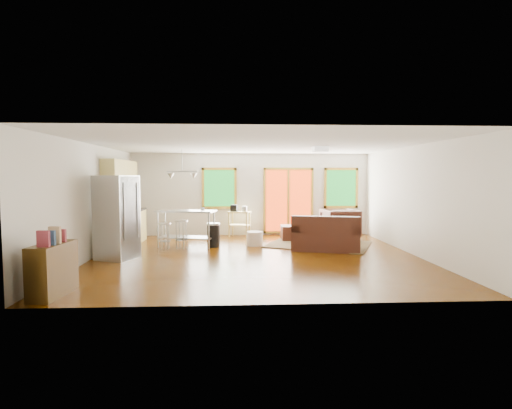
{
  "coord_description": "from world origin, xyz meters",
  "views": [
    {
      "loc": [
        -0.49,
        -9.19,
        1.86
      ],
      "look_at": [
        0.0,
        0.3,
        1.2
      ],
      "focal_mm": 28.0,
      "sensor_mm": 36.0,
      "label": 1
    }
  ],
  "objects_px": {
    "refrigerator": "(117,217)",
    "kitchen_cart": "(239,215)",
    "rug": "(319,244)",
    "ottoman": "(292,233)",
    "island": "(186,222)",
    "armchair": "(340,223)",
    "coffee_table": "(312,232)",
    "loveseat": "(326,236)"
  },
  "relations": [
    {
      "from": "rug",
      "to": "ottoman",
      "type": "bearing_deg",
      "value": 126.37
    },
    {
      "from": "coffee_table",
      "to": "island",
      "type": "height_order",
      "value": "island"
    },
    {
      "from": "rug",
      "to": "kitchen_cart",
      "type": "height_order",
      "value": "kitchen_cart"
    },
    {
      "from": "armchair",
      "to": "kitchen_cart",
      "type": "bearing_deg",
      "value": -17.99
    },
    {
      "from": "ottoman",
      "to": "refrigerator",
      "type": "relative_size",
      "value": 0.34
    },
    {
      "from": "loveseat",
      "to": "ottoman",
      "type": "bearing_deg",
      "value": 126.29
    },
    {
      "from": "rug",
      "to": "ottoman",
      "type": "xyz_separation_m",
      "value": [
        -0.61,
        0.83,
        0.2
      ]
    },
    {
      "from": "rug",
      "to": "coffee_table",
      "type": "height_order",
      "value": "coffee_table"
    },
    {
      "from": "loveseat",
      "to": "island",
      "type": "relative_size",
      "value": 1.14
    },
    {
      "from": "coffee_table",
      "to": "ottoman",
      "type": "distance_m",
      "value": 0.73
    },
    {
      "from": "coffee_table",
      "to": "armchair",
      "type": "xyz_separation_m",
      "value": [
        0.96,
        0.67,
        0.18
      ]
    },
    {
      "from": "coffee_table",
      "to": "armchair",
      "type": "height_order",
      "value": "armchair"
    },
    {
      "from": "rug",
      "to": "refrigerator",
      "type": "relative_size",
      "value": 1.38
    },
    {
      "from": "rug",
      "to": "coffee_table",
      "type": "bearing_deg",
      "value": 114.13
    },
    {
      "from": "loveseat",
      "to": "rug",
      "type": "bearing_deg",
      "value": 105.96
    },
    {
      "from": "island",
      "to": "kitchen_cart",
      "type": "relative_size",
      "value": 1.64
    },
    {
      "from": "ottoman",
      "to": "island",
      "type": "xyz_separation_m",
      "value": [
        -2.98,
        -0.95,
        0.45
      ]
    },
    {
      "from": "refrigerator",
      "to": "loveseat",
      "type": "bearing_deg",
      "value": 31.87
    },
    {
      "from": "rug",
      "to": "kitchen_cart",
      "type": "relative_size",
      "value": 2.63
    },
    {
      "from": "rug",
      "to": "island",
      "type": "relative_size",
      "value": 1.6
    },
    {
      "from": "coffee_table",
      "to": "kitchen_cart",
      "type": "bearing_deg",
      "value": 148.26
    },
    {
      "from": "rug",
      "to": "armchair",
      "type": "xyz_separation_m",
      "value": [
        0.83,
        0.96,
        0.48
      ]
    },
    {
      "from": "armchair",
      "to": "refrigerator",
      "type": "height_order",
      "value": "refrigerator"
    },
    {
      "from": "armchair",
      "to": "ottoman",
      "type": "bearing_deg",
      "value": -1.65
    },
    {
      "from": "coffee_table",
      "to": "ottoman",
      "type": "relative_size",
      "value": 1.55
    },
    {
      "from": "armchair",
      "to": "ottoman",
      "type": "xyz_separation_m",
      "value": [
        -1.44,
        -0.13,
        -0.28
      ]
    },
    {
      "from": "armchair",
      "to": "loveseat",
      "type": "bearing_deg",
      "value": 57.98
    },
    {
      "from": "ottoman",
      "to": "kitchen_cart",
      "type": "relative_size",
      "value": 0.65
    },
    {
      "from": "ottoman",
      "to": "kitchen_cart",
      "type": "xyz_separation_m",
      "value": [
        -1.57,
        0.73,
        0.46
      ]
    },
    {
      "from": "rug",
      "to": "coffee_table",
      "type": "xyz_separation_m",
      "value": [
        -0.13,
        0.29,
        0.3
      ]
    },
    {
      "from": "loveseat",
      "to": "ottoman",
      "type": "relative_size",
      "value": 2.87
    },
    {
      "from": "rug",
      "to": "island",
      "type": "distance_m",
      "value": 3.65
    },
    {
      "from": "rug",
      "to": "ottoman",
      "type": "distance_m",
      "value": 1.05
    },
    {
      "from": "coffee_table",
      "to": "kitchen_cart",
      "type": "xyz_separation_m",
      "value": [
        -2.05,
        1.27,
        0.37
      ]
    },
    {
      "from": "refrigerator",
      "to": "coffee_table",
      "type": "bearing_deg",
      "value": 43.69
    },
    {
      "from": "loveseat",
      "to": "coffee_table",
      "type": "xyz_separation_m",
      "value": [
        -0.14,
        1.05,
        -0.04
      ]
    },
    {
      "from": "rug",
      "to": "refrigerator",
      "type": "xyz_separation_m",
      "value": [
        -4.96,
        -1.59,
        0.93
      ]
    },
    {
      "from": "armchair",
      "to": "island",
      "type": "xyz_separation_m",
      "value": [
        -4.42,
        -1.08,
        0.17
      ]
    },
    {
      "from": "island",
      "to": "rug",
      "type": "bearing_deg",
      "value": 1.91
    },
    {
      "from": "loveseat",
      "to": "kitchen_cart",
      "type": "bearing_deg",
      "value": 148.23
    },
    {
      "from": "refrigerator",
      "to": "kitchen_cart",
      "type": "relative_size",
      "value": 1.9
    },
    {
      "from": "ottoman",
      "to": "refrigerator",
      "type": "height_order",
      "value": "refrigerator"
    }
  ]
}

